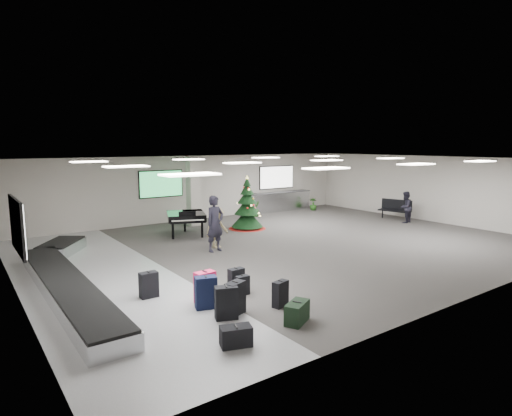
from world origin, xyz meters
TOP-DOWN VIEW (x-y plane):
  - ground at (0.00, 0.00)m, footprint 18.00×18.00m
  - room_envelope at (-0.38, 0.67)m, footprint 18.02×14.02m
  - baggage_carousel at (-7.84, -0.08)m, footprint 2.28×9.71m
  - service_counter at (5.00, 6.65)m, footprint 4.05×0.65m
  - suitcase_0 at (-5.18, -4.45)m, footprint 0.54×0.42m
  - suitcase_1 at (-4.08, -4.68)m, footprint 0.44×0.30m
  - pink_suitcase at (-5.38, -3.43)m, footprint 0.51×0.31m
  - suitcase_3 at (-4.35, -3.21)m, footprint 0.41×0.24m
  - navy_suitcase at (-5.55, -3.77)m, footprint 0.56×0.42m
  - suitcase_5 at (-5.49, -4.57)m, footprint 0.55×0.42m
  - green_duffel at (-4.36, -5.61)m, footprint 0.75×0.61m
  - suitcase_7 at (-4.36, -3.52)m, footprint 0.34×0.18m
  - suitcase_8 at (-6.36, -2.33)m, footprint 0.44×0.25m
  - black_duffel at (-6.00, -5.75)m, footprint 0.67×0.50m
  - christmas_tree at (0.57, 3.48)m, footprint 1.69×1.69m
  - grand_piano at (-2.29, 3.79)m, footprint 2.07×2.33m
  - bench at (8.09, 1.11)m, footprint 0.91×1.65m
  - traveler_a at (-2.67, 0.74)m, footprint 0.79×0.59m
  - traveler_b at (-2.36, 1.15)m, footprint 1.05×0.72m
  - traveler_bench at (7.57, 0.21)m, footprint 0.84×0.71m
  - potted_plant_left at (2.80, 5.91)m, footprint 0.57×0.55m
  - potted_plant_right at (6.73, 5.73)m, footprint 0.56×0.56m

SIDE VIEW (x-z plane):
  - ground at x=0.00m, z-range 0.00..0.00m
  - black_duffel at x=-6.00m, z-range -0.01..0.40m
  - baggage_carousel at x=-7.84m, z-range 0.00..0.43m
  - green_duffel at x=-4.36m, z-range -0.01..0.46m
  - suitcase_7 at x=-4.36m, z-range -0.01..0.50m
  - suitcase_3 at x=-4.35m, z-range -0.01..0.62m
  - suitcase_1 at x=-4.08m, z-range -0.01..0.63m
  - suitcase_8 at x=-6.36m, z-range -0.01..0.66m
  - potted_plant_right at x=6.73m, z-range 0.00..0.71m
  - suitcase_5 at x=-5.49m, z-range -0.01..0.74m
  - suitcase_0 at x=-5.18m, z-range -0.01..0.75m
  - navy_suitcase at x=-5.55m, z-range -0.01..0.77m
  - pink_suitcase at x=-5.38m, z-range -0.01..0.77m
  - potted_plant_left at x=2.80m, z-range 0.00..0.81m
  - service_counter at x=5.00m, z-range 0.01..1.09m
  - bench at x=8.09m, z-range 0.06..1.06m
  - traveler_b at x=-2.36m, z-range 0.00..1.51m
  - traveler_bench at x=7.57m, z-range 0.00..1.52m
  - grand_piano at x=-2.29m, z-range 0.23..1.34m
  - christmas_tree at x=0.57m, z-range -0.38..2.03m
  - traveler_a at x=-2.67m, z-range 0.00..1.99m
  - room_envelope at x=-0.38m, z-range 0.73..3.94m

